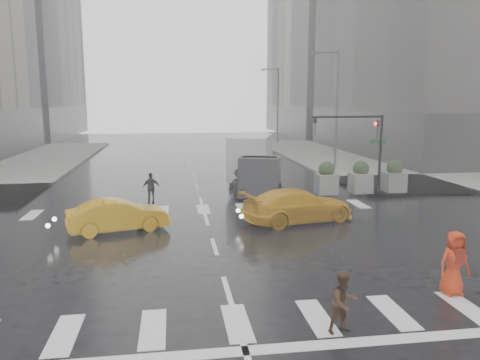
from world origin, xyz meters
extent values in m
plane|color=black|center=(0.00, 0.00, 0.00)|extent=(120.00, 120.00, 0.00)
cube|color=gray|center=(19.50, 17.50, 0.07)|extent=(35.00, 35.00, 0.15)
cube|color=#292725|center=(29.00, 27.00, 2.20)|extent=(26.05, 26.05, 4.40)
cube|color=gray|center=(29.00, 56.00, 18.00)|extent=(26.00, 26.00, 36.00)
cube|color=#292725|center=(29.00, 56.00, 2.20)|extent=(26.05, 26.05, 4.40)
cylinder|color=black|center=(10.00, 8.00, 2.25)|extent=(0.16, 0.16, 4.50)
cylinder|color=black|center=(8.00, 8.00, 4.40)|extent=(4.00, 0.12, 0.12)
imported|color=black|center=(9.75, 8.00, 3.70)|extent=(0.16, 0.20, 1.00)
imported|color=black|center=(6.20, 8.00, 3.90)|extent=(0.16, 0.20, 1.00)
sphere|color=#FF190C|center=(9.65, 8.00, 4.00)|extent=(0.20, 0.20, 0.20)
cube|color=#0C5A2D|center=(10.00, 8.30, 3.00)|extent=(0.90, 0.03, 0.22)
cylinder|color=#59595B|center=(11.00, 18.00, 4.50)|extent=(0.20, 0.20, 9.00)
cylinder|color=#59595B|center=(10.10, 18.00, 8.80)|extent=(1.80, 0.12, 0.12)
cube|color=#59595B|center=(9.20, 18.00, 8.70)|extent=(0.50, 0.22, 0.15)
cylinder|color=#59595B|center=(11.00, 38.00, 4.50)|extent=(0.20, 0.20, 9.00)
cylinder|color=#59595B|center=(10.10, 38.00, 8.80)|extent=(1.80, 0.12, 0.12)
cube|color=#59595B|center=(9.20, 38.00, 8.70)|extent=(0.50, 0.22, 0.15)
cube|color=gray|center=(7.00, 8.20, 0.70)|extent=(1.10, 1.10, 1.10)
sphere|color=black|center=(7.00, 8.20, 1.50)|extent=(0.90, 0.90, 0.90)
cube|color=gray|center=(9.00, 8.20, 0.70)|extent=(1.10, 1.10, 1.10)
sphere|color=black|center=(9.00, 8.20, 1.50)|extent=(0.90, 0.90, 0.90)
cube|color=gray|center=(11.00, 8.20, 0.70)|extent=(1.10, 1.10, 1.10)
sphere|color=black|center=(11.00, 8.20, 1.50)|extent=(0.90, 0.90, 0.90)
imported|color=#3F2716|center=(2.36, -6.80, 0.73)|extent=(0.84, 0.73, 1.46)
imported|color=red|center=(6.12, -5.18, 0.90)|extent=(0.90, 0.60, 1.80)
cube|color=maroon|center=(6.12, -5.36, 1.15)|extent=(0.29, 0.17, 0.40)
imported|color=black|center=(-2.57, 7.89, 0.79)|extent=(1.00, 0.69, 1.58)
imported|color=black|center=(2.06, 8.13, 0.82)|extent=(1.21, 0.95, 1.64)
imported|color=orange|center=(-3.70, 2.61, 0.66)|extent=(4.24, 2.44, 1.32)
imported|color=orange|center=(3.97, 3.02, 0.73)|extent=(4.84, 3.16, 1.46)
cube|color=silver|center=(3.26, 11.35, 1.92)|extent=(2.25, 4.31, 2.53)
cube|color=#2E2D32|center=(3.26, 8.35, 1.17)|extent=(2.15, 1.69, 2.15)
cube|color=black|center=(3.26, 8.35, 1.83)|extent=(1.87, 0.84, 0.84)
cylinder|color=black|center=(2.28, 8.17, 0.42)|extent=(0.26, 0.84, 0.84)
cylinder|color=black|center=(4.25, 8.17, 0.42)|extent=(0.26, 0.84, 0.84)
cylinder|color=black|center=(2.28, 10.23, 0.42)|extent=(0.26, 0.84, 0.84)
cylinder|color=black|center=(4.25, 10.23, 0.42)|extent=(0.26, 0.84, 0.84)
cylinder|color=black|center=(2.28, 12.85, 0.42)|extent=(0.26, 0.84, 0.84)
cylinder|color=black|center=(4.25, 12.85, 0.42)|extent=(0.26, 0.84, 0.84)
camera|label=1|loc=(-1.46, -16.43, 5.31)|focal=35.00mm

